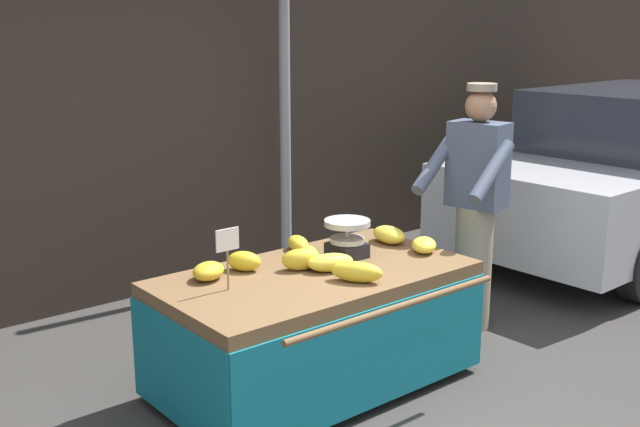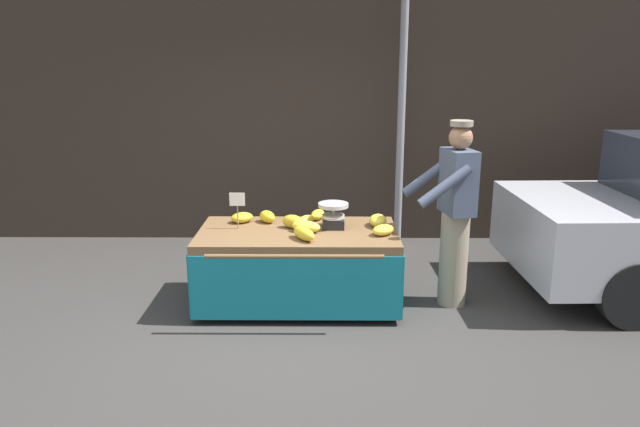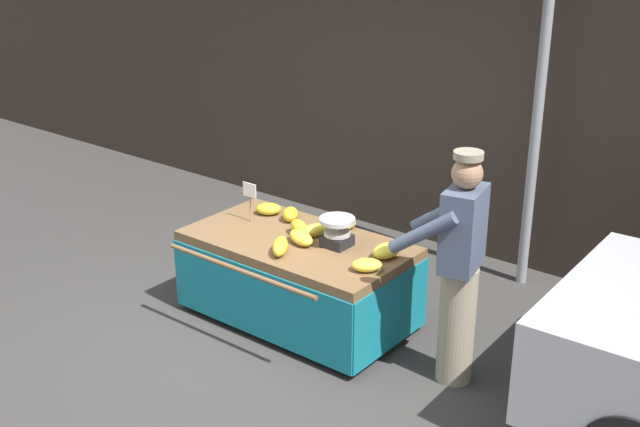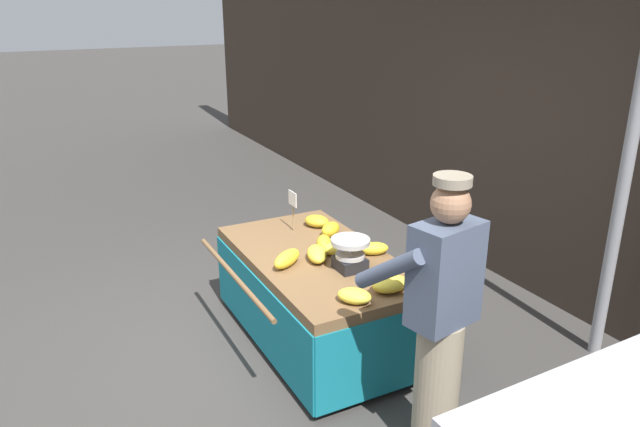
# 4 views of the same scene
# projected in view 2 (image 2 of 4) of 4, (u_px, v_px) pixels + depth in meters

# --- Properties ---
(ground_plane) EXTENTS (60.00, 60.00, 0.00)m
(ground_plane) POSITION_uv_depth(u_px,v_px,m) (280.00, 338.00, 4.93)
(ground_plane) COLOR #383533
(back_wall) EXTENTS (16.00, 0.24, 4.12)m
(back_wall) POSITION_uv_depth(u_px,v_px,m) (294.00, 73.00, 7.24)
(back_wall) COLOR #332821
(back_wall) RESTS_ON ground
(street_pole) EXTENTS (0.09, 0.09, 3.23)m
(street_pole) POSITION_uv_depth(u_px,v_px,m) (401.00, 113.00, 6.94)
(street_pole) COLOR gray
(street_pole) RESTS_ON ground
(banana_cart) EXTENTS (1.83, 1.19, 0.72)m
(banana_cart) POSITION_uv_depth(u_px,v_px,m) (298.00, 251.00, 5.49)
(banana_cart) COLOR brown
(banana_cart) RESTS_ON ground
(weighing_scale) EXTENTS (0.28, 0.28, 0.23)m
(weighing_scale) POSITION_uv_depth(u_px,v_px,m) (333.00, 215.00, 5.50)
(weighing_scale) COLOR black
(weighing_scale) RESTS_ON banana_cart
(price_sign) EXTENTS (0.14, 0.01, 0.34)m
(price_sign) POSITION_uv_depth(u_px,v_px,m) (237.00, 203.00, 5.44)
(price_sign) COLOR #997A51
(price_sign) RESTS_ON banana_cart
(banana_bunch_0) EXTENTS (0.25, 0.31, 0.12)m
(banana_bunch_0) POSITION_uv_depth(u_px,v_px,m) (304.00, 233.00, 5.16)
(banana_bunch_0) COLOR yellow
(banana_bunch_0) RESTS_ON banana_cart
(banana_bunch_1) EXTENTS (0.27, 0.25, 0.10)m
(banana_bunch_1) POSITION_uv_depth(u_px,v_px,m) (242.00, 218.00, 5.70)
(banana_bunch_1) COLOR gold
(banana_bunch_1) RESTS_ON banana_cart
(banana_bunch_2) EXTENTS (0.18, 0.25, 0.10)m
(banana_bunch_2) POSITION_uv_depth(u_px,v_px,m) (318.00, 215.00, 5.80)
(banana_bunch_2) COLOR yellow
(banana_bunch_2) RESTS_ON banana_cart
(banana_bunch_3) EXTENTS (0.24, 0.20, 0.13)m
(banana_bunch_3) POSITION_uv_depth(u_px,v_px,m) (293.00, 222.00, 5.50)
(banana_bunch_3) COLOR gold
(banana_bunch_3) RESTS_ON banana_cart
(banana_bunch_4) EXTENTS (0.19, 0.27, 0.11)m
(banana_bunch_4) POSITION_uv_depth(u_px,v_px,m) (378.00, 220.00, 5.58)
(banana_bunch_4) COLOR yellow
(banana_bunch_4) RESTS_ON banana_cart
(banana_bunch_5) EXTENTS (0.26, 0.26, 0.09)m
(banana_bunch_5) POSITION_uv_depth(u_px,v_px,m) (383.00, 230.00, 5.30)
(banana_bunch_5) COLOR yellow
(banana_bunch_5) RESTS_ON banana_cart
(banana_bunch_6) EXTENTS (0.21, 0.27, 0.11)m
(banana_bunch_6) POSITION_uv_depth(u_px,v_px,m) (306.00, 221.00, 5.56)
(banana_bunch_6) COLOR yellow
(banana_bunch_6) RESTS_ON banana_cart
(banana_bunch_7) EXTENTS (0.30, 0.23, 0.10)m
(banana_bunch_7) POSITION_uv_depth(u_px,v_px,m) (306.00, 227.00, 5.39)
(banana_bunch_7) COLOR yellow
(banana_bunch_7) RESTS_ON banana_cart
(banana_bunch_8) EXTENTS (0.22, 0.24, 0.11)m
(banana_bunch_8) POSITION_uv_depth(u_px,v_px,m) (267.00, 217.00, 5.70)
(banana_bunch_8) COLOR gold
(banana_bunch_8) RESTS_ON banana_cart
(vendor_person) EXTENTS (0.64, 0.59, 1.71)m
(vendor_person) POSITION_uv_depth(u_px,v_px,m) (455.00, 214.00, 5.42)
(vendor_person) COLOR gray
(vendor_person) RESTS_ON ground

